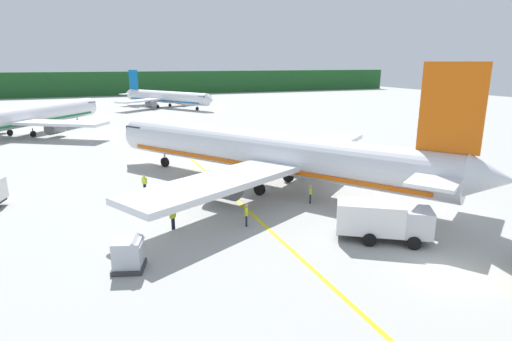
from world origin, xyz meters
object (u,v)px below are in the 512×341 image
airliner_foreground (267,153)px  crew_marshaller (246,213)px  crew_supervisor (144,182)px  airliner_far_taxiway (165,97)px  cargo_container_near (129,255)px  service_truck_baggage (383,220)px  airliner_mid_apron (23,117)px  crew_loader_left (311,192)px  crew_loader_right (173,216)px

airliner_foreground → crew_marshaller: bearing=-121.3°
crew_marshaller → crew_supervisor: 12.87m
airliner_foreground → crew_marshaller: (-5.38, -8.84, -2.36)m
airliner_far_taxiway → cargo_container_near: size_ratio=13.79×
airliner_far_taxiway → cargo_container_near: (-17.74, -90.69, -1.85)m
service_truck_baggage → crew_marshaller: service_truck_baggage is taller
airliner_mid_apron → service_truck_baggage: bearing=-63.6°
airliner_foreground → airliner_far_taxiway: 78.16m
service_truck_baggage → crew_marshaller: (-7.70, 5.81, -0.48)m
cargo_container_near → crew_marshaller: bearing=23.4°
cargo_container_near → crew_marshaller: 9.52m
crew_supervisor → airliner_mid_apron: bearing=110.2°
service_truck_baggage → crew_marshaller: 9.66m
cargo_container_near → service_truck_baggage: bearing=-7.1°
airliner_foreground → airliner_far_taxiway: (3.62, 78.08, -0.60)m
crew_loader_left → crew_supervisor: bearing=146.6°
crew_loader_left → service_truck_baggage: bearing=-85.2°
airliner_foreground → crew_loader_left: bearing=-75.1°
airliner_foreground → crew_loader_left: airliner_foreground is taller
cargo_container_near → crew_supervisor: bearing=79.6°
crew_marshaller → crew_loader_left: 7.55m
airliner_foreground → crew_supervisor: (-11.34, 2.58, -2.40)m
crew_loader_left → cargo_container_near: bearing=-157.0°
airliner_far_taxiway → crew_loader_right: bearing=-99.4°
cargo_container_near → crew_loader_left: bearing=23.0°
airliner_mid_apron → crew_loader_right: bearing=-72.8°
airliner_foreground → cargo_container_near: airliner_foreground is taller
airliner_foreground → airliner_far_taxiway: bearing=87.3°
crew_loader_right → crew_marshaller: bearing=-15.3°
airliner_mid_apron → crew_loader_right: 51.88m
airliner_far_taxiway → crew_loader_right: airliner_far_taxiway is taller
crew_marshaller → crew_loader_left: (6.97, 2.89, -0.03)m
airliner_far_taxiway → airliner_foreground: bearing=-92.7°
airliner_foreground → service_truck_baggage: (2.31, -14.65, -1.88)m
crew_loader_left → airliner_foreground: bearing=104.9°
service_truck_baggage → crew_loader_right: size_ratio=3.61×
crew_marshaller → cargo_container_near: bearing=-156.6°
airliner_mid_apron → service_truck_baggage: (28.17, -56.76, -1.56)m
airliner_foreground → crew_loader_right: (-10.57, -7.42, -2.34)m
crew_loader_left → crew_loader_right: crew_loader_right is taller
airliner_far_taxiway → crew_loader_left: airliner_far_taxiway is taller
crew_marshaller → crew_supervisor: size_ratio=1.04×
service_truck_baggage → airliner_far_taxiway: bearing=89.2°
airliner_foreground → crew_supervisor: airliner_foreground is taller
airliner_foreground → crew_marshaller: size_ratio=20.92×
cargo_container_near → crew_supervisor: 15.44m
airliner_mid_apron → crew_supervisor: bearing=-69.8°
airliner_far_taxiway → cargo_container_near: airliner_far_taxiway is taller
service_truck_baggage → cargo_container_near: service_truck_baggage is taller
crew_loader_left → crew_loader_right: (-12.16, -1.47, 0.05)m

